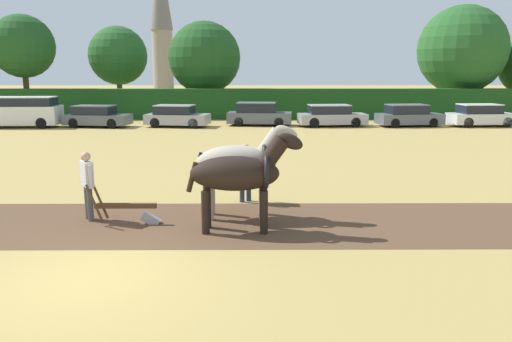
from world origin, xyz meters
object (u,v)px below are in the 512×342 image
object	(u,v)px
tree_center_left	(23,46)
plow	(131,211)
tree_right	(462,50)
farmer_at_plow	(87,181)
draft_horse_lead_left	(240,174)
parked_car_center	(259,114)
farmer_beside_team	(245,168)
church_spire	(161,19)
parked_car_right	(408,116)
draft_horse_lead_right	(241,163)
parked_van	(23,112)
parked_car_center_right	(331,116)
tree_center	(118,56)
parked_car_far_right	(481,116)
tree_center_right	(205,58)
parked_car_center_left	(177,116)
parked_car_left	(97,117)

from	to	relation	value
tree_center_left	plow	xyz separation A→B (m)	(14.67, -28.14, -5.16)
tree_right	farmer_at_plow	size ratio (longest dim) A/B	5.13
draft_horse_lead_left	parked_car_center	size ratio (longest dim) A/B	0.61
farmer_beside_team	church_spire	bearing A→B (deg)	160.21
parked_car_right	draft_horse_lead_right	bearing A→B (deg)	-123.93
parked_van	parked_car_center_right	bearing A→B (deg)	-1.31
church_spire	parked_car_right	xyz separation A→B (m)	(22.90, -39.27, -10.03)
tree_center	parked_car_far_right	xyz separation A→B (m)	(26.34, -9.49, -4.14)
farmer_beside_team	parked_car_right	xyz separation A→B (m)	(10.69, 19.40, -0.26)
farmer_beside_team	parked_car_right	bearing A→B (deg)	119.60
tree_center_right	parked_car_center_right	size ratio (longest dim) A/B	1.66
farmer_at_plow	parked_car_center_left	size ratio (longest dim) A/B	0.40
church_spire	parked_van	size ratio (longest dim) A/B	4.31
plow	parked_car_center_left	distance (m)	21.45
draft_horse_lead_left	farmer_at_plow	bearing A→B (deg)	167.00
draft_horse_lead_left	parked_car_right	size ratio (longest dim) A/B	0.62
tree_right	plow	size ratio (longest dim) A/B	5.14
church_spire	plow	size ratio (longest dim) A/B	11.96
farmer_at_plow	parked_car_left	distance (m)	21.85
church_spire	parked_car_right	bearing A→B (deg)	-59.75
farmer_beside_team	parked_car_left	distance (m)	21.67
farmer_at_plow	parked_car_right	size ratio (longest dim) A/B	0.39
tree_center_left	farmer_beside_team	world-z (taller)	tree_center_left
draft_horse_lead_right	plow	size ratio (longest dim) A/B	1.56
parked_car_center_left	parked_car_right	distance (m)	15.40
tree_right	parked_car_left	distance (m)	28.74
parked_car_center_left	parked_car_center	world-z (taller)	parked_car_center
draft_horse_lead_left	parked_car_center_left	world-z (taller)	draft_horse_lead_left
parked_van	parked_car_center	world-z (taller)	parked_van
draft_horse_lead_right	parked_car_center	world-z (taller)	draft_horse_lead_right
draft_horse_lead_right	parked_van	world-z (taller)	draft_horse_lead_right
parked_van	tree_center_left	bearing A→B (deg)	108.81
tree_center	parked_car_center	xyz separation A→B (m)	(11.54, -8.76, -4.12)
tree_center	draft_horse_lead_right	distance (m)	32.37
farmer_beside_team	parked_car_center	distance (m)	20.07
parked_car_center_right	parked_car_center	bearing A→B (deg)	168.42
tree_center_left	parked_car_right	xyz separation A→B (m)	(28.10, -6.68, -4.78)
parked_car_center_left	parked_car_center	distance (m)	5.49
farmer_at_plow	parked_car_center_left	distance (m)	21.05
farmer_beside_team	tree_center_right	bearing A→B (deg)	155.75
parked_car_center_right	draft_horse_lead_right	bearing A→B (deg)	-109.29
parked_car_left	parked_car_center_left	bearing A→B (deg)	8.69
parked_car_center_left	parked_car_far_right	size ratio (longest dim) A/B	0.99
draft_horse_lead_left	farmer_beside_team	size ratio (longest dim) A/B	1.64
parked_car_left	parked_car_center_right	distance (m)	15.51
tree_center	farmer_at_plow	world-z (taller)	tree_center
tree_center_right	parked_car_left	bearing A→B (deg)	-127.37
tree_right	draft_horse_lead_left	xyz separation A→B (m)	(-17.33, -29.94, -3.95)
parked_car_right	parked_car_far_right	size ratio (longest dim) A/B	1.01
tree_center_right	farmer_beside_team	distance (m)	28.13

